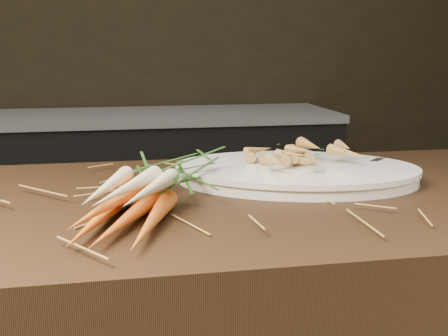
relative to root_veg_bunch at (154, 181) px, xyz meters
name	(u,v)px	position (x,y,z in m)	size (l,w,h in m)	color
back_counter	(158,192)	(0.14, 1.92, -0.52)	(1.82, 0.62, 0.84)	black
straw_bedding	(56,198)	(-0.16, 0.04, -0.03)	(1.40, 0.60, 0.02)	olive
root_veg_bunch	(154,181)	(0.00, 0.00, 0.00)	(0.28, 0.47, 0.09)	orange
serving_platter	(296,175)	(0.29, 0.13, -0.03)	(0.48, 0.32, 0.03)	white
roasted_veg_heap	(296,155)	(0.29, 0.13, 0.01)	(0.24, 0.17, 0.05)	#AC7739
serving_fork	(385,171)	(0.45, 0.06, -0.01)	(0.02, 0.18, 0.00)	silver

